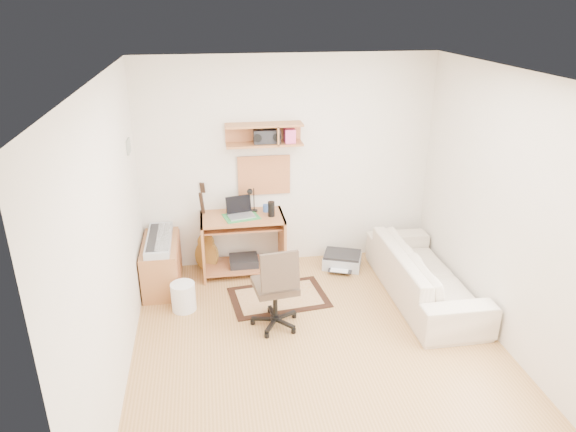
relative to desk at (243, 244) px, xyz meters
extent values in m
cube|color=#B8864C|center=(0.60, -1.73, -0.38)|extent=(3.60, 4.00, 0.01)
cube|color=white|center=(0.60, -1.73, 2.23)|extent=(3.60, 4.00, 0.01)
cube|color=silver|center=(0.60, 0.28, 0.93)|extent=(3.60, 0.01, 2.60)
cube|color=silver|center=(-1.20, -1.73, 0.93)|extent=(0.01, 4.00, 2.60)
cube|color=silver|center=(2.41, -1.73, 0.93)|extent=(0.01, 4.00, 2.60)
cube|color=#AE6C3D|center=(0.30, 0.15, 1.32)|extent=(0.90, 0.25, 0.26)
cube|color=#AF7A57|center=(0.30, 0.25, 0.79)|extent=(0.64, 0.03, 0.49)
cube|color=#4C8CBF|center=(-1.19, -0.23, 1.34)|extent=(0.02, 0.20, 0.15)
cylinder|color=black|center=(0.35, -0.05, 0.47)|extent=(0.08, 0.08, 0.18)
cylinder|color=#385EA9|center=(0.30, 0.10, 0.42)|extent=(0.07, 0.07, 0.09)
cube|color=black|center=(0.33, 0.15, 1.30)|extent=(0.31, 0.14, 0.16)
cube|color=beige|center=(0.34, -0.69, -0.37)|extent=(1.15, 0.84, 0.01)
cube|color=#AE6C3D|center=(-0.98, -0.18, -0.10)|extent=(0.40, 0.90, 0.55)
cube|color=#B2B5BA|center=(-0.98, -0.18, 0.21)|extent=(0.27, 0.88, 0.08)
cylinder|color=white|center=(-0.72, -0.76, -0.22)|extent=(0.34, 0.34, 0.32)
cube|color=#A5A8AA|center=(1.25, -0.06, -0.29)|extent=(0.56, 0.50, 0.18)
imported|color=beige|center=(1.98, -0.90, 0.01)|extent=(0.57, 1.96, 0.77)
camera|label=1|loc=(-0.37, -5.84, 2.79)|focal=32.81mm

